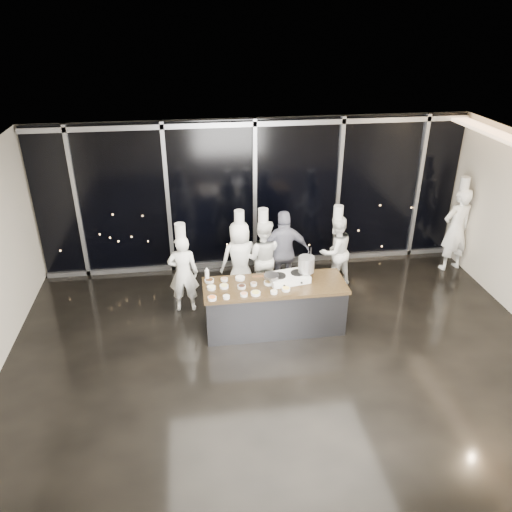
{
  "coord_description": "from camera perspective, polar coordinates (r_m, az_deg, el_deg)",
  "views": [
    {
      "loc": [
        -1.35,
        -6.39,
        5.2
      ],
      "look_at": [
        -0.28,
        1.2,
        1.31
      ],
      "focal_mm": 35.0,
      "sensor_mm": 36.0,
      "label": 1
    }
  ],
  "objects": [
    {
      "name": "ground",
      "position": [
        8.35,
        3.13,
        -11.69
      ],
      "size": [
        9.0,
        9.0,
        0.0
      ],
      "primitive_type": "plane",
      "color": "black",
      "rests_on": "ground"
    },
    {
      "name": "room_shell",
      "position": [
        7.2,
        4.95,
        2.56
      ],
      "size": [
        9.02,
        7.02,
        3.21
      ],
      "color": "beige",
      "rests_on": "ground"
    },
    {
      "name": "window_wall",
      "position": [
        10.55,
        -0.16,
        6.91
      ],
      "size": [
        8.9,
        0.11,
        3.2
      ],
      "color": "black",
      "rests_on": "ground"
    },
    {
      "name": "demo_counter",
      "position": [
        8.8,
        2.1,
        -5.77
      ],
      "size": [
        2.46,
        0.86,
        0.9
      ],
      "color": "#3A3A3F",
      "rests_on": "ground"
    },
    {
      "name": "stove",
      "position": [
        8.66,
        3.71,
        -2.47
      ],
      "size": [
        0.75,
        0.54,
        0.14
      ],
      "rotation": [
        0.0,
        0.0,
        0.18
      ],
      "color": "white",
      "rests_on": "demo_counter"
    },
    {
      "name": "frying_pan",
      "position": [
        8.49,
        1.7,
        -2.3
      ],
      "size": [
        0.47,
        0.3,
        0.04
      ],
      "rotation": [
        0.0,
        0.0,
        0.18
      ],
      "color": "gray",
      "rests_on": "stove"
    },
    {
      "name": "stock_pot",
      "position": [
        8.66,
        5.77,
        -0.95
      ],
      "size": [
        0.32,
        0.32,
        0.28
      ],
      "primitive_type": "cylinder",
      "rotation": [
        0.0,
        0.0,
        0.18
      ],
      "color": "silver",
      "rests_on": "stove"
    },
    {
      "name": "prep_bowls",
      "position": [
        8.44,
        -1.79,
        -3.57
      ],
      "size": [
        1.41,
        0.75,
        0.05
      ],
      "color": "silver",
      "rests_on": "demo_counter"
    },
    {
      "name": "squeeze_bottle",
      "position": [
        8.66,
        -5.63,
        -2.06
      ],
      "size": [
        0.07,
        0.07,
        0.27
      ],
      "color": "silver",
      "rests_on": "demo_counter"
    },
    {
      "name": "chef_far_left",
      "position": [
        9.27,
        -8.32,
        -1.85
      ],
      "size": [
        0.58,
        0.4,
        1.76
      ],
      "rotation": [
        0.0,
        0.0,
        3.07
      ],
      "color": "white",
      "rests_on": "ground"
    },
    {
      "name": "chef_left",
      "position": [
        9.67,
        -1.86,
        -0.27
      ],
      "size": [
        0.85,
        0.66,
        1.78
      ],
      "rotation": [
        0.0,
        0.0,
        3.38
      ],
      "color": "white",
      "rests_on": "ground"
    },
    {
      "name": "chef_center",
      "position": [
        9.71,
        0.78,
        -0.11
      ],
      "size": [
        0.89,
        0.77,
        1.8
      ],
      "rotation": [
        0.0,
        0.0,
        2.89
      ],
      "color": "white",
      "rests_on": "ground"
    },
    {
      "name": "guest",
      "position": [
        9.74,
        3.22,
        0.4
      ],
      "size": [
        1.02,
        0.43,
        1.73
      ],
      "rotation": [
        0.0,
        0.0,
        3.15
      ],
      "color": "#131636",
      "rests_on": "ground"
    },
    {
      "name": "chef_right",
      "position": [
        10.14,
        9.04,
        0.58
      ],
      "size": [
        0.89,
        0.79,
        1.73
      ],
      "rotation": [
        0.0,
        0.0,
        3.51
      ],
      "color": "white",
      "rests_on": "ground"
    },
    {
      "name": "chef_side",
      "position": [
        11.4,
        21.88,
        2.92
      ],
      "size": [
        0.75,
        0.57,
        2.08
      ],
      "rotation": [
        0.0,
        0.0,
        3.35
      ],
      "color": "white",
      "rests_on": "ground"
    }
  ]
}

